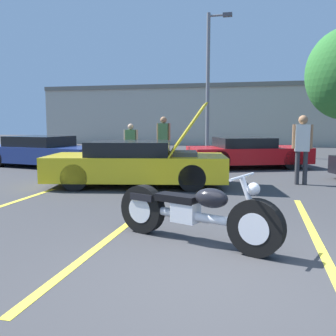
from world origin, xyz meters
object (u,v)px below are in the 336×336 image
parked_car_left_row (43,152)px  parked_car_mid_row (247,153)px  light_pole (210,78)px  spectator_by_show_car (164,137)px  spectator_midground (131,142)px  show_car_hood_open (138,163)px  motorcycle (193,213)px  spectator_near_motorcycle (302,143)px

parked_car_left_row → parked_car_mid_row: 7.60m
light_pole → spectator_by_show_car: (-1.04, -5.10, -2.69)m
light_pole → spectator_midground: bearing=-108.0°
parked_car_left_row → show_car_hood_open: bearing=-25.0°
motorcycle → spectator_midground: (-3.55, 7.64, 0.53)m
parked_car_left_row → parked_car_mid_row: parked_car_left_row is taller
light_pole → parked_car_left_row: (-5.45, -6.14, -3.26)m
light_pole → parked_car_mid_row: (2.02, -4.74, -3.26)m
spectator_midground → motorcycle: bearing=-65.1°
parked_car_mid_row → spectator_near_motorcycle: (1.51, -3.53, 0.55)m
spectator_by_show_car → light_pole: bearing=78.4°
spectator_by_show_car → spectator_midground: 1.38m
spectator_near_motorcycle → spectator_midground: 5.92m
motorcycle → spectator_near_motorcycle: bearing=91.1°
show_car_hood_open → parked_car_mid_row: (2.65, 4.71, -0.04)m
parked_car_left_row → spectator_midground: 3.49m
spectator_midground → spectator_near_motorcycle: bearing=-21.6°
parked_car_mid_row → spectator_by_show_car: 3.13m
motorcycle → spectator_by_show_car: spectator_by_show_car is taller
show_car_hood_open → spectator_midground: show_car_hood_open is taller
parked_car_left_row → spectator_by_show_car: bearing=22.9°
parked_car_mid_row → spectator_near_motorcycle: spectator_near_motorcycle is taller
light_pole → spectator_near_motorcycle: bearing=-66.9°
spectator_midground → spectator_by_show_car: bearing=46.9°
spectator_by_show_car → spectator_midground: spectator_by_show_car is taller
parked_car_mid_row → spectator_midground: (-4.00, -1.35, 0.40)m
parked_car_mid_row → motorcycle: bearing=-114.7°
show_car_hood_open → parked_car_left_row: show_car_hood_open is taller
show_car_hood_open → spectator_by_show_car: 4.41m
show_car_hood_open → spectator_midground: (-1.34, 3.36, 0.36)m
parked_car_left_row → motorcycle: bearing=-37.7°
light_pole → spectator_by_show_car: 5.86m
show_car_hood_open → parked_car_left_row: size_ratio=0.98×
spectator_by_show_car → motorcycle: bearing=-73.2°
show_car_hood_open → spectator_by_show_car: bearing=83.9°
motorcycle → show_car_hood_open: size_ratio=0.49×
spectator_near_motorcycle → spectator_by_show_car: bearing=145.2°
parked_car_mid_row → spectator_near_motorcycle: 3.88m
parked_car_left_row → parked_car_mid_row: bearing=20.1°
spectator_by_show_car → parked_car_left_row: bearing=-166.7°
light_pole → spectator_midground: 7.02m
show_car_hood_open → parked_car_mid_row: size_ratio=1.04×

